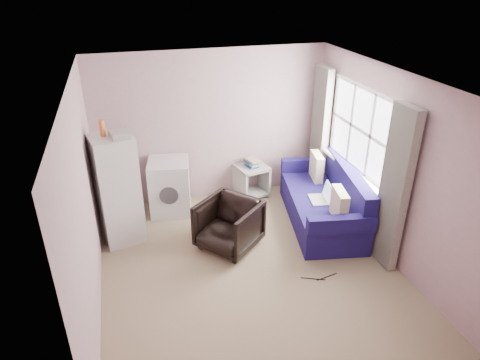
# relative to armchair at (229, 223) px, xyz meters

# --- Properties ---
(room) EXTENTS (3.84, 4.24, 2.54)m
(room) POSITION_rel_armchair_xyz_m (0.15, -0.52, 0.86)
(room) COLOR #8E7A5D
(room) RESTS_ON ground
(armchair) EXTENTS (1.04, 1.04, 0.78)m
(armchair) POSITION_rel_armchair_xyz_m (0.00, 0.00, 0.00)
(armchair) COLOR black
(armchair) RESTS_ON ground
(fridge) EXTENTS (0.66, 0.66, 1.82)m
(fridge) POSITION_rel_armchair_xyz_m (-1.44, 0.63, 0.42)
(fridge) COLOR silver
(fridge) RESTS_ON ground
(washing_machine) EXTENTS (0.72, 0.72, 0.89)m
(washing_machine) POSITION_rel_armchair_xyz_m (-0.66, 1.22, 0.07)
(washing_machine) COLOR silver
(washing_machine) RESTS_ON ground
(side_table) EXTENTS (0.59, 0.59, 0.68)m
(side_table) POSITION_rel_armchair_xyz_m (0.76, 1.39, -0.07)
(side_table) COLOR gray
(side_table) RESTS_ON ground
(sofa) EXTENTS (1.29, 2.18, 0.91)m
(sofa) POSITION_rel_armchair_xyz_m (1.61, 0.24, -0.06)
(sofa) COLOR navy
(sofa) RESTS_ON ground
(window_dressing) EXTENTS (0.17, 2.62, 2.18)m
(window_dressing) POSITION_rel_armchair_xyz_m (1.92, 0.17, 0.72)
(window_dressing) COLOR white
(window_dressing) RESTS_ON ground
(floor_cables) EXTENTS (0.48, 0.14, 0.01)m
(floor_cables) POSITION_rel_armchair_xyz_m (0.95, -1.01, -0.38)
(floor_cables) COLOR black
(floor_cables) RESTS_ON ground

